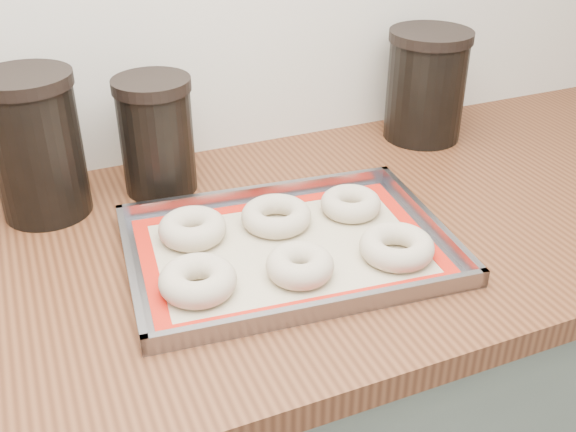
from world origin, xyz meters
name	(u,v)px	position (x,y,z in m)	size (l,w,h in m)	color
cabinet	(327,427)	(0.00, 1.68, 0.43)	(3.00, 0.65, 0.86)	slate
countertop	(335,230)	(0.00, 1.68, 0.88)	(3.06, 0.68, 0.04)	brown
baking_tray	(288,247)	(-0.11, 1.62, 0.91)	(0.49, 0.37, 0.03)	gray
baking_mat	(288,249)	(-0.11, 1.62, 0.90)	(0.45, 0.33, 0.00)	#C6B793
bagel_front_left	(198,280)	(-0.25, 1.57, 0.92)	(0.10, 0.10, 0.04)	#C2B196
bagel_front_mid	(300,265)	(-0.12, 1.55, 0.92)	(0.09, 0.09, 0.04)	#C2B196
bagel_front_right	(397,247)	(0.03, 1.54, 0.92)	(0.11, 0.11, 0.03)	#C2B196
bagel_back_left	(192,228)	(-0.23, 1.70, 0.92)	(0.10, 0.10, 0.04)	#C2B196
bagel_back_mid	(276,216)	(-0.10, 1.69, 0.92)	(0.11, 0.11, 0.03)	#C2B196
bagel_back_right	(351,204)	(0.03, 1.68, 0.92)	(0.10, 0.10, 0.03)	#C2B196
canister_left	(36,145)	(-0.41, 1.88, 1.02)	(0.14, 0.14, 0.23)	black
canister_mid	(157,135)	(-0.23, 1.88, 1.00)	(0.13, 0.13, 0.19)	black
canister_right	(426,85)	(0.30, 1.90, 1.01)	(0.16, 0.16, 0.21)	black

